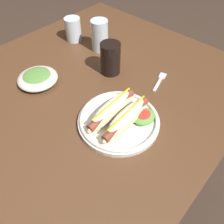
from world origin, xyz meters
TOP-DOWN VIEW (x-y plane):
  - ground_plane at (0.00, 0.00)m, footprint 8.00×8.00m
  - dining_table at (0.00, 0.00)m, footprint 1.42×1.04m
  - hot_dog_plate at (0.06, -0.21)m, footprint 0.27×0.27m
  - fork at (0.33, -0.19)m, footprint 0.12×0.05m
  - soda_cup at (0.24, -0.00)m, footprint 0.08×0.08m
  - water_cup at (0.31, 0.30)m, footprint 0.07×0.07m
  - extra_cup at (0.33, 0.15)m, footprint 0.07×0.07m
  - side_bowl at (-0.00, 0.16)m, footprint 0.15×0.15m

SIDE VIEW (x-z plane):
  - ground_plane at x=0.00m, z-range 0.00..0.00m
  - dining_table at x=0.00m, z-range 0.29..1.03m
  - fork at x=0.33m, z-range 0.74..0.74m
  - side_bowl at x=0.00m, z-range 0.74..0.79m
  - hot_dog_plate at x=0.06m, z-range 0.73..0.80m
  - water_cup at x=0.31m, z-range 0.74..0.85m
  - soda_cup at x=0.24m, z-range 0.74..0.87m
  - extra_cup at x=0.33m, z-range 0.74..0.88m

